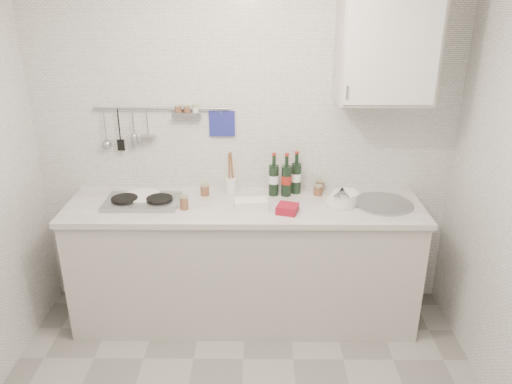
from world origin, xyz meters
TOP-DOWN VIEW (x-y plane):
  - back_wall at (0.00, 1.40)m, footprint 3.00×0.02m
  - counter at (0.01, 1.10)m, footprint 2.44×0.64m
  - wall_rail at (-0.60, 1.37)m, footprint 0.98×0.09m
  - wall_cabinet at (0.90, 1.22)m, footprint 0.60×0.38m
  - plate_stack_hob at (-0.72, 1.17)m, footprint 0.27×0.27m
  - plate_stack_sink at (0.68, 1.10)m, footprint 0.22×0.21m
  - wine_bottles at (0.29, 1.28)m, footprint 0.23×0.12m
  - butter_dish at (0.05, 1.02)m, footprint 0.23×0.13m
  - strawberry_punnet at (0.29, 0.96)m, footprint 0.16×0.16m
  - utensil_crock at (-0.10, 1.28)m, footprint 0.08×0.08m
  - jar_a at (-0.29, 1.26)m, footprint 0.07×0.07m
  - jar_b at (0.54, 1.35)m, footprint 0.06×0.06m
  - jar_c at (0.52, 1.27)m, footprint 0.07×0.07m
  - jar_d at (-0.40, 1.01)m, footprint 0.06×0.06m

SIDE VIEW (x-z plane):
  - counter at x=0.01m, z-range -0.05..0.92m
  - plate_stack_hob at x=-0.72m, z-range 0.92..0.96m
  - strawberry_punnet at x=0.29m, z-range 0.92..0.97m
  - butter_dish at x=0.05m, z-range 0.92..0.99m
  - jar_c at x=0.52m, z-range 0.92..0.99m
  - jar_b at x=0.54m, z-range 0.92..1.00m
  - plate_stack_sink at x=0.68m, z-range 0.92..1.01m
  - jar_a at x=-0.29m, z-range 0.92..1.00m
  - jar_d at x=-0.40m, z-range 0.92..1.02m
  - utensil_crock at x=-0.10m, z-range 0.84..1.15m
  - wine_bottles at x=0.29m, z-range 0.92..1.23m
  - back_wall at x=0.00m, z-range 0.00..2.50m
  - wall_rail at x=-0.60m, z-range 1.26..1.60m
  - wall_cabinet at x=0.90m, z-range 1.60..2.30m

